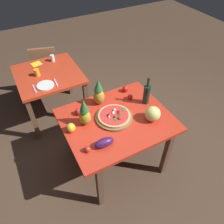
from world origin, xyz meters
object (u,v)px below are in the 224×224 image
melon (153,114)px  drinking_glass_water (52,58)px  background_table (49,80)px  pineapple_left (85,113)px  pizza_board (114,117)px  pizza (114,116)px  wine_bottle (147,94)px  bell_pepper (71,128)px  tomato_by_bottle (79,112)px  napkin_folded (36,64)px  tomato_at_corner (125,89)px  eggplant (104,143)px  knife_utensil (56,83)px  pineapple_right (99,93)px  fork_utensil (34,89)px  drinking_glass_juice (37,72)px  tomato_near_board (130,97)px  dining_chair (46,66)px  display_table (117,125)px  tomato_beside_pepper (87,149)px  dinner_plate (45,85)px

melon → drinking_glass_water: 1.79m
background_table → pineapple_left: bearing=-85.3°
pizza_board → pizza: (0.00, -0.00, 0.03)m
wine_bottle → bell_pepper: bearing=-179.2°
wine_bottle → bell_pepper: 0.93m
tomato_by_bottle → napkin_folded: bearing=97.2°
melon → tomato_at_corner: bearing=90.5°
background_table → pizza: pizza is taller
eggplant → pineapple_left: bearing=97.1°
pizza → knife_utensil: (-0.36, 0.93, -0.04)m
pineapple_right → fork_utensil: bearing=134.0°
pineapple_left → tomato_by_bottle: pineapple_left is taller
pizza → pineapple_right: size_ratio=1.06×
eggplant → drinking_glass_juice: bearing=100.3°
pineapple_right → tomato_near_board: size_ratio=5.25×
dining_chair → pineapple_right: 1.64m
melon → tomato_by_bottle: 0.80m
tomato_at_corner → pizza_board: bearing=-134.6°
fork_utensil → display_table: bearing=-55.6°
pineapple_right → tomato_by_bottle: 0.31m
pizza → tomato_near_board: bearing=31.7°
background_table → tomato_by_bottle: size_ratio=11.44×
display_table → knife_utensil: (-0.38, 0.95, 0.10)m
pizza_board → tomato_beside_pepper: (-0.43, -0.27, 0.02)m
dinner_plate → knife_utensil: 0.14m
tomato_beside_pepper → napkin_folded: tomato_beside_pepper is taller
background_table → pizza: size_ratio=2.51×
pizza → melon: bearing=-30.6°
bell_pepper → drinking_glass_water: 1.46m
drinking_glass_water → napkin_folded: 0.25m
wine_bottle → melon: bearing=-110.5°
tomato_near_board → pineapple_left: bearing=-168.5°
melon → napkin_folded: melon is taller
pizza_board → knife_utensil: size_ratio=2.23×
wine_bottle → tomato_by_bottle: (-0.76, 0.18, -0.09)m
pizza_board → pineapple_right: bearing=97.1°
background_table → pizza: (0.40, -1.20, 0.16)m
pizza → fork_utensil: size_ratio=1.94×
wine_bottle → dinner_plate: size_ratio=1.54×
pineapple_right → display_table: bearing=-79.9°
napkin_folded → knife_utensil: bearing=-78.9°
dinner_plate → fork_utensil: size_ratio=1.22×
pizza_board → melon: 0.41m
melon → bell_pepper: melon is taller
display_table → drinking_glass_juice: (-0.55, 1.23, 0.14)m
napkin_folded → drinking_glass_juice: bearing=-100.3°
wine_bottle → tomato_by_bottle: wine_bottle is taller
background_table → drinking_glass_water: bearing=60.5°
background_table → eggplant: size_ratio=4.40×
melon → tomato_at_corner: melon is taller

